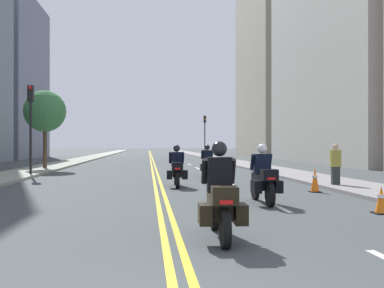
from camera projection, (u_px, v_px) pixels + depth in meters
The scene contains 18 objects.
ground_plane at pixel (151, 158), 50.86m from camera, with size 264.00×264.00×0.00m, color #3E4545.
sidewalk_left at pixel (89, 158), 50.15m from camera, with size 2.55×144.00×0.12m, color gray.
sidewalk_right at pixel (212, 158), 51.57m from camera, with size 2.55×144.00×0.12m, color gray.
centreline_yellow_inner at pixel (150, 158), 50.85m from camera, with size 0.12×132.00×0.01m, color yellow.
centreline_yellow_outer at pixel (152, 158), 50.87m from camera, with size 0.12×132.00×0.01m, color yellow.
lane_dashes_white at pixel (193, 166), 32.24m from camera, with size 0.14×56.40×0.01m.
building_right_1 at pixel (342, 27), 38.23m from camera, with size 6.50×21.43×23.66m.
building_right_2 at pixel (281, 56), 60.18m from camera, with size 9.13×17.56×27.39m.
motorcycle_0 at pixel (220, 200), 7.30m from camera, with size 0.78×2.10×1.64m.
motorcycle_1 at pixel (263, 179), 11.72m from camera, with size 0.77×2.10×1.60m.
motorcycle_2 at pixel (177, 170), 16.42m from camera, with size 0.77×2.07×1.57m.
motorcycle_3 at pixel (207, 164), 21.40m from camera, with size 0.78×2.23×1.58m.
traffic_cone_0 at pixel (381, 200), 10.07m from camera, with size 0.36×0.36×0.63m.
traffic_cone_1 at pixel (315, 180), 14.63m from camera, with size 0.35×0.35×0.82m.
traffic_light_near at pixel (31, 113), 21.89m from camera, with size 0.28×0.38×4.53m.
traffic_light_far at pixel (205, 129), 51.28m from camera, with size 0.28×0.38×4.95m.
pedestrian_0 at pixel (336, 165), 16.10m from camera, with size 0.38×0.26×1.61m.
street_tree_0 at pixel (45, 111), 27.50m from camera, with size 2.59×2.59×4.98m.
Camera 1 is at (-0.39, -3.08, 1.58)m, focal length 41.17 mm.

